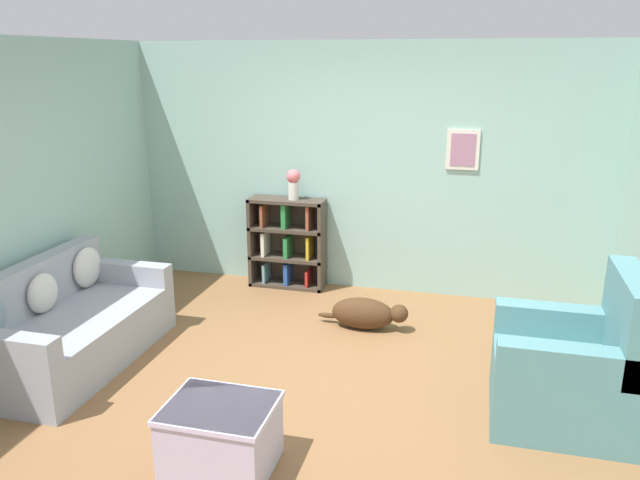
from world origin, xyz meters
The scene contains 9 objects.
ground_plane centered at (0.00, 0.00, 0.00)m, with size 14.00×14.00×0.00m, color brown.
wall_back centered at (0.00, 2.25, 1.30)m, with size 5.60×0.13×2.60m.
wall_left centered at (-2.55, 0.00, 1.30)m, with size 0.13×5.00×2.60m.
couch centered at (-2.02, -0.12, 0.30)m, with size 0.91×1.75×0.82m.
bookshelf centered at (-0.79, 2.06, 0.49)m, with size 0.82×0.29×0.98m.
recliner_chair centered at (1.89, -0.01, 0.38)m, with size 0.92×0.87×1.09m.
coffee_table centered at (-0.23, -1.11, 0.23)m, with size 0.65×0.54×0.43m.
dog centered at (0.25, 1.13, 0.15)m, with size 0.86×0.27×0.30m.
vase centered at (-0.72, 2.04, 1.16)m, with size 0.14×0.14×0.32m.
Camera 1 is at (1.18, -4.15, 2.43)m, focal length 35.00 mm.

